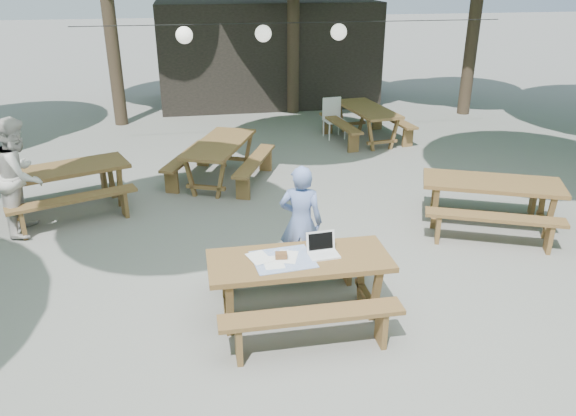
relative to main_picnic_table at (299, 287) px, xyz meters
The scene contains 13 objects.
ground 1.03m from the main_picnic_table, 38.01° to the left, with size 80.00×80.00×0.00m, color #62635E.
pavilion 11.20m from the main_picnic_table, 83.55° to the left, with size 6.00×3.00×2.80m, color black.
main_picnic_table is the anchor object (origin of this frame).
picnic_table_nw 4.75m from the main_picnic_table, 130.98° to the left, with size 2.34×2.15×0.75m.
picnic_table_ne 3.76m from the main_picnic_table, 28.91° to the left, with size 2.36×2.19×0.75m.
picnic_table_far_w 4.57m from the main_picnic_table, 97.03° to the left, with size 2.20×2.37×0.75m.
picnic_table_far_e 7.24m from the main_picnic_table, 66.44° to the left, with size 1.82×2.09×0.75m.
woman 1.02m from the main_picnic_table, 77.54° to the left, with size 0.54×0.36×1.49m, color #6A81C2.
second_person 4.66m from the main_picnic_table, 140.16° to the left, with size 0.85×0.66×1.74m, color silver.
plastic_chair 7.31m from the main_picnic_table, 72.33° to the left, with size 0.49×0.49×0.90m.
laptop 0.51m from the main_picnic_table, 13.08° to the left, with size 0.35×0.29×0.24m.
tabletop_clutter 0.42m from the main_picnic_table, behind, with size 0.75×0.61×0.08m.
paper_lanterns 6.91m from the main_picnic_table, 85.09° to the left, with size 9.00×0.34×0.38m.
Camera 1 is at (-1.84, -5.88, 3.69)m, focal length 35.00 mm.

